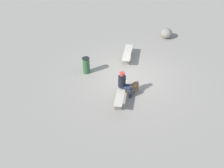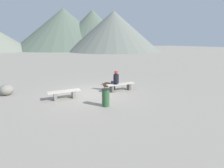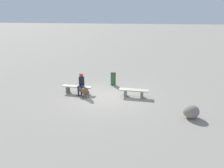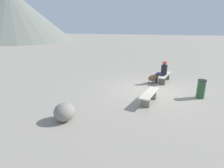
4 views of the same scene
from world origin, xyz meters
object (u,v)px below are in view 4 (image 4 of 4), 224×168
object	(u,v)px
bench_right	(165,77)
trash_bin	(201,89)
bench_left	(149,96)
dog	(153,78)
seated_person	(163,70)
boulder	(64,112)

from	to	relation	value
bench_right	trash_bin	distance (m)	2.83
bench_left	trash_bin	world-z (taller)	trash_bin
dog	bench_right	bearing A→B (deg)	-14.92
seated_person	dog	bearing A→B (deg)	123.17
boulder	bench_right	bearing A→B (deg)	-17.46
bench_right	seated_person	world-z (taller)	seated_person
dog	trash_bin	world-z (taller)	trash_bin
bench_right	dog	world-z (taller)	dog
bench_right	boulder	size ratio (longest dim) A/B	2.44
dog	seated_person	bearing A→B (deg)	-30.64
bench_right	boulder	bearing A→B (deg)	163.02
dog	boulder	world-z (taller)	boulder
trash_bin	dog	bearing A→B (deg)	63.74
bench_right	trash_bin	bearing A→B (deg)	-132.46
dog	trash_bin	distance (m)	2.90
bench_right	boulder	xyz separation A→B (m)	(-6.57, 2.07, -0.00)
bench_right	trash_bin	size ratio (longest dim) A/B	2.13
bench_left	boulder	distance (m)	3.69
bench_left	boulder	size ratio (longest dim) A/B	2.27
bench_left	boulder	world-z (taller)	boulder
bench_left	dog	size ratio (longest dim) A/B	2.16
bench_right	dog	size ratio (longest dim) A/B	2.32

